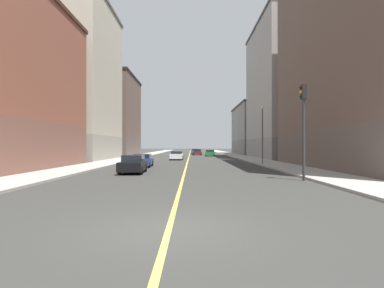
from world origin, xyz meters
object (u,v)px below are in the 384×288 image
Objects in this scene: building_left_far at (257,130)px; street_lamp_left_near at (264,128)px; car_white at (178,156)px; building_left_mid at (284,91)px; car_green at (211,153)px; car_maroon at (198,152)px; car_black at (134,164)px; building_right_midblock at (82,82)px; car_teal at (196,151)px; building_right_distant at (115,116)px; car_blue at (143,160)px; traffic_light_left_near at (305,118)px; building_left_near at (363,43)px.

building_left_far is 3.26× the size of street_lamp_left_near.
building_left_mid is at bearing 18.76° from car_white.
car_green is (5.98, 16.17, -0.02)m from car_white.
building_left_mid is 5.33× the size of car_maroon.
car_green is at bearing 77.70° from car_black.
building_right_midblock is 5.38× the size of car_teal.
building_right_midblock is 27.88m from street_lamp_left_near.
building_right_distant reaches higher than car_teal.
car_blue is at bearing -51.08° from building_right_midblock.
building_left_mid is 5.33× the size of car_teal.
building_left_mid is 35.81m from car_black.
building_right_distant reaches higher than car_maroon.
car_maroon reaches higher than car_green.
street_lamp_left_near is (1.02, 15.08, 0.28)m from traffic_light_left_near.
car_maroon is at bearing 53.83° from building_right_midblock.
building_left_mid is 31.04m from car_blue.
building_left_mid is 5.59× the size of car_white.
building_right_midblock is at bearing -178.18° from car_white.
car_maroon is at bearing 82.82° from car_black.
building_right_distant is 3.92× the size of car_teal.
car_maroon is (-5.64, 50.63, -3.17)m from traffic_light_left_near.
car_black is at bearing -111.85° from building_left_far.
traffic_light_left_near is 1.31× the size of car_blue.
building_right_midblock reaches higher than car_green.
car_maroon is at bearing -163.19° from building_left_far.
building_left_near is 14.57m from traffic_light_left_near.
building_right_midblock reaches higher than street_lamp_left_near.
building_left_mid reaches higher than car_maroon.
car_black is (0.45, -6.97, 0.03)m from car_blue.
traffic_light_left_near is at bearing -104.67° from building_left_mid.
street_lamp_left_near is (-7.58, -39.86, -1.83)m from building_left_far.
traffic_light_left_near is 1.37× the size of car_teal.
building_left_far is at bearing 90.00° from building_left_near.
building_left_far is at bearing 64.52° from car_blue.
building_left_near is 27.34m from car_white.
car_white is 21.84m from car_black.
building_left_mid is 21.56m from car_white.
car_green is (20.25, -2.55, -7.77)m from building_right_distant.
car_maroon is at bearing -86.83° from car_teal.
car_teal is (17.28, 13.07, -7.76)m from building_right_distant.
building_left_mid is at bearing 11.43° from building_right_midblock.
building_right_midblock is 5.45× the size of car_green.
car_blue is 1.05× the size of car_maroon.
building_left_far is 5.02× the size of car_black.
car_white is at bearing -52.68° from building_right_distant.
car_black is (-19.97, -49.81, -5.25)m from building_left_far.
building_left_near is 37.57m from car_green.
street_lamp_left_near is at bearing -80.75° from car_teal.
car_black is at bearing -169.08° from building_left_near.
building_right_distant reaches higher than car_white.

